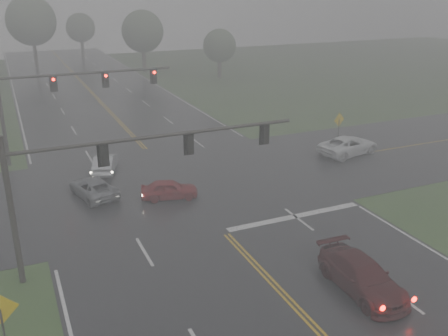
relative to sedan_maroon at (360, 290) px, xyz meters
name	(u,v)px	position (x,y,z in m)	size (l,w,h in m)	color
main_road	(188,194)	(-3.25, 13.05, 0.00)	(18.00, 160.00, 0.02)	black
cross_street	(178,183)	(-3.25, 15.05, 0.00)	(120.00, 14.00, 0.02)	black
stop_bar	(295,217)	(1.25, 7.45, 0.00)	(8.50, 0.50, 0.01)	#BEBEBE
sedan_maroon	(360,290)	(0.00, 0.00, 0.00)	(1.98, 4.88, 1.42)	#390A0C
sedan_red	(170,198)	(-4.53, 12.89, 0.00)	(1.42, 3.52, 1.20)	maroon
sedan_silver	(106,172)	(-7.21, 19.21, 0.00)	(1.35, 3.88, 1.28)	#ABAEB3
car_grey	(94,197)	(-8.78, 15.06, 0.00)	(1.95, 4.22, 1.17)	slate
pickup_white	(348,154)	(10.97, 15.42, 0.00)	(2.37, 5.14, 1.43)	silver
signal_gantry_near	(110,167)	(-9.16, 6.70, 4.84)	(13.66, 0.30, 6.83)	black
signal_gantry_far	(57,93)	(-9.53, 23.52, 5.06)	(12.74, 0.37, 7.21)	black
sign_diamond_west	(1,318)	(-14.18, 1.33, 1.97)	(1.22, 0.12, 2.92)	black
sign_diamond_east	(339,124)	(11.55, 17.61, 1.88)	(1.14, 0.29, 2.79)	black
tree_ne_a	(143,31)	(6.89, 60.01, 5.96)	(6.18, 6.18, 9.07)	#2F271E
tree_n_mid	(31,21)	(-7.81, 69.99, 7.26)	(7.51, 7.51, 11.03)	#2F271E
tree_e_near	(219,46)	(15.31, 50.77, 4.45)	(4.62, 4.62, 6.79)	#2F271E
tree_n_far	(80,28)	(1.25, 82.19, 5.05)	(5.24, 5.24, 7.69)	#2F271E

